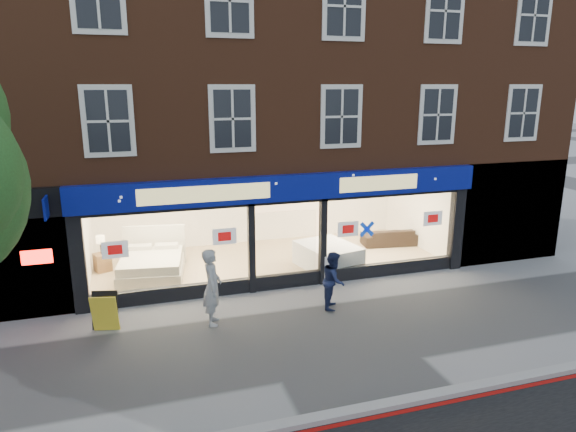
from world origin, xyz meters
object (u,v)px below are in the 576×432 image
mattress_stack (328,256)px  pedestrian_grey (212,287)px  sofa (390,237)px  display_bed (152,264)px  pedestrian_blue (334,280)px  a_board (105,312)px

mattress_stack → pedestrian_grey: (-4.01, -2.59, 0.48)m
mattress_stack → pedestrian_grey: 4.80m
mattress_stack → sofa: bearing=27.1°
display_bed → pedestrian_blue: 5.65m
display_bed → pedestrian_grey: (1.25, -3.53, 0.49)m
pedestrian_blue → pedestrian_grey: bearing=117.1°
display_bed → pedestrian_blue: pedestrian_blue is taller
a_board → pedestrian_blue: pedestrian_blue is taller
pedestrian_blue → sofa: bearing=-15.7°
mattress_stack → pedestrian_blue: pedestrian_blue is taller
display_bed → sofa: size_ratio=1.24×
mattress_stack → pedestrian_blue: size_ratio=1.43×
pedestrian_grey → sofa: bearing=-47.6°
pedestrian_blue → display_bed: bearing=78.5°
display_bed → a_board: bearing=-102.5°
a_board → pedestrian_blue: size_ratio=0.62×
mattress_stack → pedestrian_blue: bearing=-108.6°
mattress_stack → a_board: (-6.50, -2.21, -0.00)m
mattress_stack → a_board: a_board is taller
display_bed → pedestrian_grey: pedestrian_grey is taller
sofa → a_board: 10.21m
display_bed → sofa: display_bed is taller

